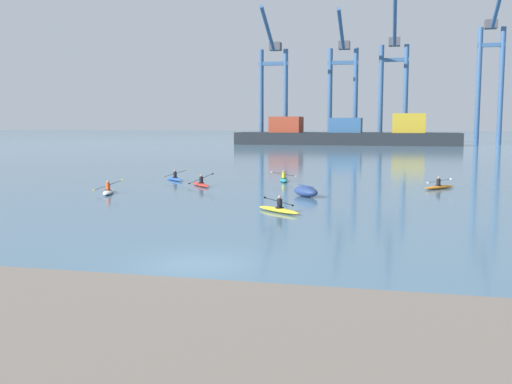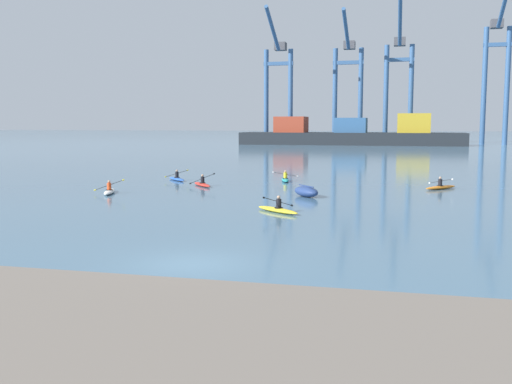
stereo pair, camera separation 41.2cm
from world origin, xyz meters
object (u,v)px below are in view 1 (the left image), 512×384
(container_barge, at_px, (347,135))
(kayak_blue, at_px, (175,179))
(capsized_dinghy, at_px, (306,191))
(kayak_red, at_px, (201,184))
(gantry_crane_west, at_px, (273,79))
(kayak_orange, at_px, (439,187))
(kayak_white, at_px, (108,191))
(kayak_yellow, at_px, (279,209))
(gantry_crane_east_mid, at_px, (394,76))
(gantry_crane_west_mid, at_px, (343,79))
(kayak_teal, at_px, (284,179))
(gantry_crane_east, at_px, (491,68))

(container_barge, xyz_separation_m, kayak_blue, (-7.30, -93.19, -2.23))
(capsized_dinghy, xyz_separation_m, kayak_red, (-9.11, 4.78, -0.18))
(gantry_crane_west, bearing_deg, kayak_orange, -71.49)
(kayak_white, distance_m, kayak_orange, 24.62)
(kayak_blue, bearing_deg, kayak_yellow, -52.61)
(kayak_yellow, xyz_separation_m, kayak_blue, (-12.46, 16.30, 0.00))
(gantry_crane_east_mid, bearing_deg, gantry_crane_west_mid, 178.15)
(container_barge, xyz_separation_m, gantry_crane_west, (-19.17, 6.38, 13.78))
(kayak_teal, bearing_deg, kayak_red, -135.29)
(gantry_crane_east_mid, bearing_deg, gantry_crane_east, -0.03)
(gantry_crane_west_mid, height_order, kayak_yellow, gantry_crane_west_mid)
(gantry_crane_east_mid, height_order, kayak_teal, gantry_crane_east_mid)
(gantry_crane_west_mid, xyz_separation_m, kayak_white, (-6.29, -113.04, -15.99))
(kayak_orange, bearing_deg, gantry_crane_west, 108.51)
(container_barge, distance_m, gantry_crane_east, 37.27)
(gantry_crane_west, height_order, kayak_teal, gantry_crane_west)
(kayak_red, bearing_deg, gantry_crane_east_mid, 82.55)
(gantry_crane_west, xyz_separation_m, kayak_yellow, (24.33, -115.87, -16.01))
(capsized_dinghy, bearing_deg, kayak_orange, 37.79)
(container_barge, height_order, kayak_red, container_barge)
(gantry_crane_west_mid, height_order, capsized_dinghy, gantry_crane_west_mid)
(container_barge, relative_size, gantry_crane_west, 1.63)
(gantry_crane_west, height_order, kayak_orange, gantry_crane_west)
(gantry_crane_east_mid, height_order, kayak_blue, gantry_crane_east_mid)
(gantry_crane_west_mid, xyz_separation_m, kayak_yellow, (7.19, -119.00, -15.99))
(gantry_crane_west, bearing_deg, gantry_crane_west_mid, 10.35)
(kayak_white, relative_size, kayak_blue, 1.16)
(kayak_red, bearing_deg, gantry_crane_east, 71.22)
(gantry_crane_west_mid, xyz_separation_m, gantry_crane_east_mid, (12.37, -0.40, 0.29))
(gantry_crane_east_mid, xyz_separation_m, kayak_blue, (-17.65, -102.30, -16.28))
(kayak_orange, xyz_separation_m, kayak_yellow, (-9.57, -14.62, 0.00))
(kayak_yellow, distance_m, kayak_teal, 18.12)
(gantry_crane_east, bearing_deg, kayak_orange, -99.76)
(gantry_crane_east, xyz_separation_m, capsized_dinghy, (-27.05, -111.08, -17.63))
(gantry_crane_west, distance_m, gantry_crane_east_mid, 29.64)
(capsized_dinghy, relative_size, kayak_orange, 0.91)
(kayak_red, distance_m, kayak_teal, 7.92)
(kayak_orange, distance_m, kayak_yellow, 17.48)
(gantry_crane_east_mid, relative_size, gantry_crane_east, 0.97)
(gantry_crane_west, bearing_deg, gantry_crane_east_mid, 5.29)
(kayak_red, distance_m, kayak_blue, 5.50)
(gantry_crane_west, xyz_separation_m, capsized_dinghy, (24.73, -108.36, -15.83))
(capsized_dinghy, xyz_separation_m, kayak_teal, (-3.48, 10.35, -0.18))
(gantry_crane_west, bearing_deg, kayak_red, -81.42)
(gantry_crane_east_mid, height_order, capsized_dinghy, gantry_crane_east_mid)
(kayak_white, xyz_separation_m, kayak_orange, (23.05, 8.66, -0.00))
(capsized_dinghy, bearing_deg, gantry_crane_west_mid, 93.89)
(gantry_crane_east_mid, bearing_deg, capsized_dinghy, -92.47)
(kayak_white, bearing_deg, gantry_crane_east_mid, 80.59)
(gantry_crane_west_mid, relative_size, gantry_crane_east, 0.91)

